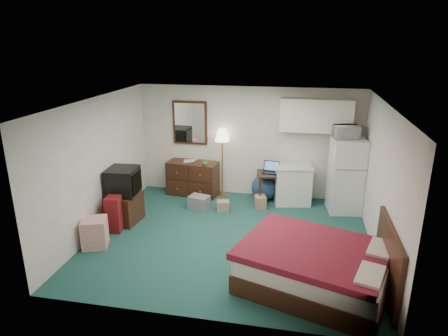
% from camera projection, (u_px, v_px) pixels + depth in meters
% --- Properties ---
extents(floor, '(5.00, 4.50, 0.01)m').
position_uv_depth(floor, '(230.00, 238.00, 7.33)').
color(floor, '#144740').
rests_on(floor, ground).
extents(ceiling, '(5.00, 4.50, 0.01)m').
position_uv_depth(ceiling, '(231.00, 102.00, 6.55)').
color(ceiling, beige).
rests_on(ceiling, walls).
extents(walls, '(5.01, 4.51, 2.50)m').
position_uv_depth(walls, '(231.00, 174.00, 6.94)').
color(walls, beige).
rests_on(walls, floor).
extents(mirror, '(0.80, 0.06, 1.00)m').
position_uv_depth(mirror, '(190.00, 123.00, 9.13)').
color(mirror, white).
rests_on(mirror, walls).
extents(upper_cabinets, '(1.50, 0.35, 0.70)m').
position_uv_depth(upper_cabinets, '(316.00, 115.00, 8.39)').
color(upper_cabinets, white).
rests_on(upper_cabinets, walls).
extents(headboard, '(0.06, 1.56, 1.00)m').
position_uv_depth(headboard, '(388.00, 261.00, 5.56)').
color(headboard, '#3C2012').
rests_on(headboard, walls).
extents(dresser, '(1.20, 0.65, 0.78)m').
position_uv_depth(dresser, '(193.00, 178.00, 9.28)').
color(dresser, '#3C2012').
rests_on(dresser, floor).
extents(floor_lamp, '(0.42, 0.42, 1.57)m').
position_uv_depth(floor_lamp, '(222.00, 163.00, 9.10)').
color(floor_lamp, gold).
rests_on(floor_lamp, floor).
extents(desk, '(0.65, 0.65, 0.69)m').
position_uv_depth(desk, '(270.00, 188.00, 8.82)').
color(desk, '#3C2012').
rests_on(desk, floor).
extents(exercise_ball, '(0.65, 0.65, 0.58)m').
position_uv_depth(exercise_ball, '(264.00, 188.00, 8.99)').
color(exercise_ball, navy).
rests_on(exercise_ball, floor).
extents(kitchen_counter, '(0.85, 0.70, 0.84)m').
position_uv_depth(kitchen_counter, '(292.00, 185.00, 8.79)').
color(kitchen_counter, white).
rests_on(kitchen_counter, floor).
extents(fridge, '(0.73, 0.73, 1.57)m').
position_uv_depth(fridge, '(346.00, 175.00, 8.27)').
color(fridge, white).
rests_on(fridge, floor).
extents(bed, '(2.40, 2.12, 0.64)m').
position_uv_depth(bed, '(315.00, 267.00, 5.81)').
color(bed, maroon).
rests_on(bed, floor).
extents(tv_stand, '(0.64, 0.69, 0.58)m').
position_uv_depth(tv_stand, '(124.00, 208.00, 7.92)').
color(tv_stand, '#3C2012').
rests_on(tv_stand, floor).
extents(suitcase, '(0.32, 0.46, 0.69)m').
position_uv_depth(suitcase, '(115.00, 213.00, 7.57)').
color(suitcase, '#630B07').
rests_on(suitcase, floor).
extents(retail_box, '(0.53, 0.53, 0.52)m').
position_uv_depth(retail_box, '(95.00, 233.00, 6.98)').
color(retail_box, white).
rests_on(retail_box, floor).
extents(file_bin, '(0.47, 0.40, 0.29)m').
position_uv_depth(file_bin, '(199.00, 202.00, 8.56)').
color(file_bin, gray).
rests_on(file_bin, floor).
extents(cardboard_box_a, '(0.30, 0.27, 0.22)m').
position_uv_depth(cardboard_box_a, '(223.00, 206.00, 8.47)').
color(cardboard_box_a, olive).
rests_on(cardboard_box_a, floor).
extents(cardboard_box_b, '(0.29, 0.32, 0.27)m').
position_uv_depth(cardboard_box_b, '(260.00, 202.00, 8.60)').
color(cardboard_box_b, olive).
rests_on(cardboard_box_b, floor).
extents(laptop, '(0.37, 0.31, 0.23)m').
position_uv_depth(laptop, '(271.00, 168.00, 8.66)').
color(laptop, black).
rests_on(laptop, desk).
extents(crt_tv, '(0.61, 0.65, 0.53)m').
position_uv_depth(crt_tv, '(123.00, 181.00, 7.78)').
color(crt_tv, black).
rests_on(crt_tv, tv_stand).
extents(microwave, '(0.54, 0.40, 0.33)m').
position_uv_depth(microwave, '(346.00, 130.00, 8.02)').
color(microwave, white).
rests_on(microwave, fridge).
extents(book_a, '(0.17, 0.05, 0.23)m').
position_uv_depth(book_a, '(184.00, 157.00, 9.17)').
color(book_a, olive).
rests_on(book_a, dresser).
extents(book_b, '(0.18, 0.06, 0.23)m').
position_uv_depth(book_b, '(188.00, 156.00, 9.24)').
color(book_b, olive).
rests_on(book_b, dresser).
extents(mug, '(0.16, 0.14, 0.13)m').
position_uv_depth(mug, '(205.00, 162.00, 8.92)').
color(mug, '#499140').
rests_on(mug, dresser).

